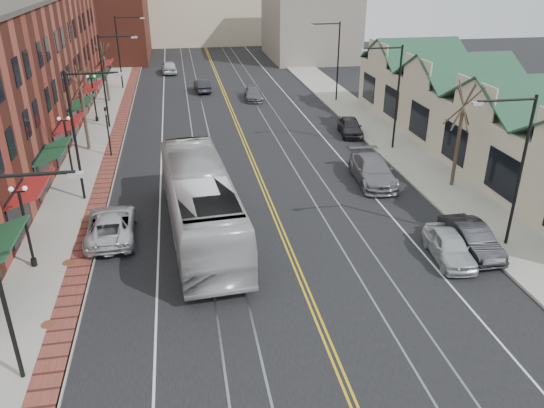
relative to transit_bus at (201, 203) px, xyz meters
name	(u,v)px	position (x,y,z in m)	size (l,w,h in m)	color
ground	(328,343)	(4.41, -10.12, -1.94)	(160.00, 160.00, 0.00)	black
sidewalk_left	(85,177)	(-7.59, 9.88, -1.87)	(4.00, 120.00, 0.15)	gray
sidewalk_right	(408,156)	(16.41, 9.88, -1.87)	(4.00, 120.00, 0.15)	gray
building_right	(484,124)	(22.41, 9.88, 0.36)	(8.00, 36.00, 4.60)	beige
backdrop_left	(97,10)	(-11.59, 59.88, 5.06)	(14.00, 18.00, 14.00)	maroon
backdrop_mid	(202,16)	(4.41, 74.88, 2.56)	(22.00, 14.00, 9.00)	beige
backdrop_right	(309,20)	(19.41, 54.88, 3.56)	(12.00, 16.00, 11.00)	slate
streetlight_l_0	(8,260)	(-6.64, -10.12, 3.08)	(3.33, 0.25, 8.00)	black
streetlight_l_1	(80,123)	(-6.64, 5.88, 3.08)	(3.33, 0.25, 8.00)	black
streetlight_l_2	(108,72)	(-6.64, 21.88, 3.08)	(3.33, 0.25, 8.00)	black
streetlight_l_3	(122,45)	(-6.64, 37.88, 3.08)	(3.33, 0.25, 8.00)	black
streetlight_r_0	(515,158)	(15.45, -4.12, 3.08)	(3.33, 0.25, 8.00)	black
streetlight_r_1	(393,87)	(15.45, 11.88, 3.08)	(3.33, 0.25, 8.00)	black
streetlight_r_2	(334,53)	(15.45, 27.88, 3.08)	(3.33, 0.25, 8.00)	black
lamppost_l_1	(27,229)	(-8.39, -2.12, 0.26)	(0.84, 0.28, 4.27)	black
lamppost_l_2	(69,148)	(-8.39, 9.88, 0.26)	(0.84, 0.28, 4.27)	black
lamppost_l_3	(94,99)	(-8.39, 23.88, 0.26)	(0.84, 0.28, 4.27)	black
tree_left_near	(83,107)	(-8.09, 15.88, 1.57)	(1.78, 1.37, 6.48)	#382B21
tree_left_far	(105,71)	(-8.09, 31.88, 1.33)	(1.66, 1.28, 6.02)	#382B21
tree_right_mid	(459,133)	(16.91, 3.88, 1.81)	(1.90, 1.46, 6.93)	#382B21
manhole_mid	(48,324)	(-6.79, -7.12, -1.78)	(0.60, 0.60, 0.02)	#592D19
manhole_far	(69,263)	(-6.79, -2.12, -1.78)	(0.60, 0.60, 0.02)	#592D19
traffic_signal	(108,128)	(-6.19, 13.88, 0.41)	(0.18, 0.15, 3.80)	black
transit_bus	(201,203)	(0.00, 0.00, 0.00)	(3.26, 13.93, 3.88)	silver
parked_suv	(111,225)	(-4.89, 0.51, -1.18)	(2.53, 5.49, 1.53)	silver
parked_car_a	(449,246)	(12.21, -4.86, -1.21)	(1.72, 4.27, 1.45)	silver
parked_car_b	(471,238)	(13.71, -4.30, -1.19)	(1.59, 4.57, 1.51)	black
parked_car_c	(373,170)	(11.91, 5.59, -1.09)	(2.40, 5.89, 1.71)	slate
parked_car_d	(350,126)	(13.71, 16.15, -1.19)	(1.76, 4.38, 1.49)	#242328
distant_car_left	(202,86)	(2.01, 34.77, -1.23)	(1.50, 4.29, 1.41)	black
distant_car_right	(253,94)	(7.24, 30.09, -1.30)	(1.81, 4.45, 1.29)	#59585E
distant_car_far	(169,67)	(-1.72, 46.34, -1.12)	(1.95, 4.84, 1.65)	silver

